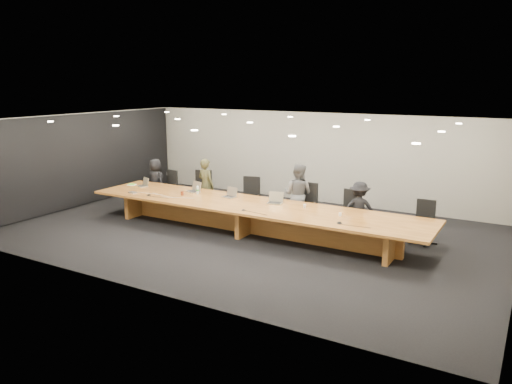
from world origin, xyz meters
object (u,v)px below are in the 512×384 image
(chair_left, at_px, (201,191))
(amber_mug, at_px, (182,193))
(av_box, at_px, (133,192))
(mic_left, at_px, (149,195))
(person_a, at_px, (156,181))
(person_b, at_px, (206,185))
(laptop_c, at_px, (229,192))
(laptop_d, at_px, (275,198))
(chair_far_left, at_px, (167,187))
(paper_cup_near, at_px, (305,206))
(mic_center, at_px, (243,210))
(person_c, at_px, (298,195))
(chair_mid_left, at_px, (249,197))
(person_d, at_px, (359,209))
(laptop_a, at_px, (142,182))
(laptop_b, at_px, (193,187))
(chair_far_right, at_px, (424,222))
(conference_table, at_px, (250,213))
(chair_right, at_px, (347,212))
(mic_right, at_px, (339,223))
(water_bottle, at_px, (198,190))
(chair_mid_right, at_px, (305,205))

(chair_left, height_order, amber_mug, chair_left)
(av_box, xyz_separation_m, mic_left, (0.57, 0.01, -0.00))
(person_a, distance_m, person_b, 1.94)
(person_a, relative_size, laptop_c, 4.09)
(laptop_d, bearing_deg, person_b, 151.10)
(chair_far_left, xyz_separation_m, person_a, (-0.37, -0.09, 0.17))
(paper_cup_near, height_order, mic_center, paper_cup_near)
(chair_far_left, relative_size, person_b, 0.68)
(person_c, height_order, laptop_d, person_c)
(chair_mid_left, bearing_deg, person_d, -15.35)
(laptop_a, bearing_deg, person_c, 36.19)
(chair_left, relative_size, laptop_b, 3.23)
(chair_far_right, bearing_deg, mic_center, -154.98)
(conference_table, bearing_deg, chair_mid_left, 121.29)
(chair_right, xyz_separation_m, person_b, (-4.29, -0.00, 0.23))
(chair_mid_left, relative_size, av_box, 5.60)
(laptop_b, bearing_deg, conference_table, 6.77)
(person_b, xyz_separation_m, mic_right, (4.71, -1.67, -0.02))
(person_c, relative_size, laptop_a, 5.00)
(paper_cup_near, bearing_deg, chair_far_left, 169.23)
(av_box, bearing_deg, chair_right, 24.29)
(person_d, bearing_deg, chair_right, -11.49)
(person_c, relative_size, laptop_c, 4.78)
(av_box, bearing_deg, chair_far_left, 107.14)
(person_b, distance_m, paper_cup_near, 3.60)
(person_d, distance_m, mic_right, 1.71)
(av_box, xyz_separation_m, mic_center, (3.60, -0.07, -0.00))
(person_a, height_order, amber_mug, person_a)
(conference_table, relative_size, laptop_d, 24.44)
(person_c, height_order, mic_center, person_c)
(water_bottle, bearing_deg, person_d, 12.21)
(av_box, height_order, mic_center, av_box)
(chair_left, xyz_separation_m, mic_left, (-0.46, -1.73, 0.17))
(laptop_b, relative_size, amber_mug, 3.35)
(av_box, bearing_deg, laptop_d, 20.11)
(conference_table, bearing_deg, laptop_b, 168.83)
(laptop_b, xyz_separation_m, av_box, (-1.35, -0.94, -0.13))
(person_b, height_order, paper_cup_near, person_b)
(chair_mid_right, bearing_deg, chair_right, 2.27)
(conference_table, relative_size, laptop_c, 26.16)
(chair_left, relative_size, mic_center, 11.36)
(conference_table, relative_size, water_bottle, 42.90)
(chair_far_right, xyz_separation_m, mic_right, (-1.40, -1.83, 0.24))
(chair_mid_left, height_order, chair_mid_right, chair_mid_right)
(chair_left, bearing_deg, paper_cup_near, -28.62)
(person_a, bearing_deg, chair_far_right, -166.62)
(laptop_c, distance_m, paper_cup_near, 2.19)
(chair_left, bearing_deg, water_bottle, -73.82)
(chair_mid_right, bearing_deg, laptop_a, -167.38)
(mic_center, xyz_separation_m, mic_right, (2.37, 0.10, 0.00))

